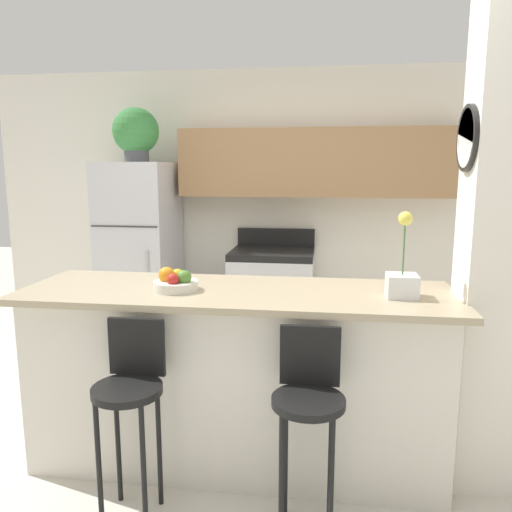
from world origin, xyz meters
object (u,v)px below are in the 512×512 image
at_px(stove_range, 272,298).
at_px(trash_bin, 190,333).
at_px(bar_stool_right, 309,403).
at_px(bar_stool_left, 130,392).
at_px(fruit_bowl, 175,282).
at_px(orchid_vase, 402,278).
at_px(potted_plant_on_fridge, 136,133).
at_px(refrigerator, 141,255).

relative_size(stove_range, trash_bin, 2.82).
bearing_deg(bar_stool_right, bar_stool_left, 180.00).
bearing_deg(stove_range, fruit_bowl, -99.52).
bearing_deg(fruit_bowl, orchid_vase, 0.86).
bearing_deg(potted_plant_on_fridge, orchid_vase, -41.58).
bearing_deg(trash_bin, orchid_vase, -45.68).
xyz_separation_m(refrigerator, stove_range, (1.23, 0.04, -0.38)).
height_order(potted_plant_on_fridge, trash_bin, potted_plant_on_fridge).
distance_m(bar_stool_left, trash_bin, 2.12).
bearing_deg(stove_range, trash_bin, -156.84).
bearing_deg(bar_stool_left, fruit_bowl, 78.45).
relative_size(bar_stool_right, fruit_bowl, 3.95).
distance_m(stove_range, orchid_vase, 2.17).
relative_size(refrigerator, stove_range, 1.58).
bearing_deg(stove_range, refrigerator, -178.00).
bearing_deg(potted_plant_on_fridge, trash_bin, -25.86).
distance_m(potted_plant_on_fridge, orchid_vase, 2.92).
bearing_deg(orchid_vase, fruit_bowl, -179.14).
xyz_separation_m(refrigerator, fruit_bowl, (0.91, -1.87, 0.19)).
relative_size(bar_stool_left, bar_stool_right, 1.00).
bearing_deg(orchid_vase, bar_stool_left, -159.95).
relative_size(bar_stool_left, orchid_vase, 2.16).
bearing_deg(orchid_vase, bar_stool_right, -133.89).
height_order(orchid_vase, fruit_bowl, orchid_vase).
xyz_separation_m(fruit_bowl, trash_bin, (-0.38, 1.61, -0.85)).
height_order(bar_stool_right, orchid_vase, orchid_vase).
bearing_deg(bar_stool_left, potted_plant_on_fridge, 109.49).
relative_size(refrigerator, trash_bin, 4.45).
bearing_deg(bar_stool_left, refrigerator, 109.49).
xyz_separation_m(orchid_vase, trash_bin, (-1.56, 1.60, -0.90)).
xyz_separation_m(stove_range, bar_stool_left, (-0.41, -2.36, 0.15)).
distance_m(bar_stool_left, orchid_vase, 1.43).
distance_m(refrigerator, trash_bin, 0.88).
relative_size(bar_stool_right, trash_bin, 2.47).
xyz_separation_m(refrigerator, bar_stool_right, (1.64, -2.32, -0.23)).
relative_size(refrigerator, bar_stool_right, 1.80).
bearing_deg(potted_plant_on_fridge, fruit_bowl, -64.04).
bearing_deg(bar_stool_right, stove_range, 99.90).
height_order(bar_stool_left, bar_stool_right, same).
bearing_deg(potted_plant_on_fridge, bar_stool_right, -54.65).
bearing_deg(bar_stool_right, orchid_vase, 46.11).
bearing_deg(refrigerator, stove_range, 2.00).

